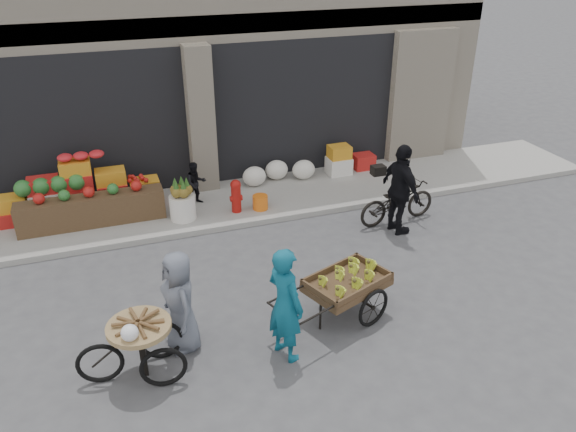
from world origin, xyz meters
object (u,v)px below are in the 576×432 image
object	(u,v)px
bicycle	(397,201)
vendor_grey	(180,302)
pineapple_bin	(183,207)
orange_bucket	(260,202)
tricycle_cart	(140,341)
cyclist	(400,190)
vendor_woman	(285,304)
banana_cart	(345,282)
seated_person	(196,183)
fire_hydrant	(236,195)

from	to	relation	value
bicycle	vendor_grey	bearing A→B (deg)	110.97
pineapple_bin	vendor_grey	bearing A→B (deg)	-99.97
pineapple_bin	vendor_grey	xyz separation A→B (m)	(-0.66, -3.75, 0.40)
pineapple_bin	orange_bucket	bearing A→B (deg)	-3.58
orange_bucket	tricycle_cart	xyz separation A→B (m)	(-2.87, -4.06, 0.30)
orange_bucket	cyclist	world-z (taller)	cyclist
bicycle	cyclist	world-z (taller)	cyclist
pineapple_bin	orange_bucket	xyz separation A→B (m)	(1.60, -0.10, -0.10)
vendor_woman	bicycle	bearing A→B (deg)	-70.05
pineapple_bin	banana_cart	size ratio (longest dim) A/B	0.23
seated_person	vendor_woman	bearing A→B (deg)	-97.03
vendor_woman	banana_cart	bearing A→B (deg)	-86.78
orange_bucket	bicycle	distance (m)	2.82
vendor_woman	cyclist	distance (m)	4.21
orange_bucket	cyclist	bearing A→B (deg)	-35.23
bicycle	pineapple_bin	bearing A→B (deg)	66.25
orange_bucket	vendor_grey	bearing A→B (deg)	-121.77
seated_person	vendor_grey	size ratio (longest dim) A/B	0.61
fire_hydrant	tricycle_cart	size ratio (longest dim) A/B	0.49
fire_hydrant	vendor_woman	world-z (taller)	vendor_woman
vendor_woman	cyclist	world-z (taller)	cyclist
tricycle_cart	vendor_grey	bearing A→B (deg)	39.41
orange_bucket	seated_person	distance (m)	1.42
fire_hydrant	pineapple_bin	bearing A→B (deg)	177.40
seated_person	banana_cart	bearing A→B (deg)	-82.69
vendor_woman	tricycle_cart	world-z (taller)	vendor_woman
seated_person	tricycle_cart	size ratio (longest dim) A/B	0.64
banana_cart	bicycle	world-z (taller)	bicycle
seated_person	vendor_grey	distance (m)	4.48
banana_cart	cyclist	size ratio (longest dim) A/B	1.23
tricycle_cart	bicycle	xyz separation A→B (m)	(5.39, 2.82, -0.11)
fire_hydrant	banana_cart	world-z (taller)	banana_cart
tricycle_cart	vendor_woman	bearing A→B (deg)	-2.15
banana_cart	tricycle_cart	bearing A→B (deg)	164.67
vendor_woman	cyclist	bearing A→B (deg)	-72.32
pineapple_bin	vendor_woman	size ratio (longest dim) A/B	0.30
pineapple_bin	tricycle_cart	size ratio (longest dim) A/B	0.36
vendor_grey	bicycle	distance (m)	5.36
fire_hydrant	vendor_woman	size ratio (longest dim) A/B	0.41
fire_hydrant	seated_person	distance (m)	0.96
vendor_woman	cyclist	size ratio (longest dim) A/B	0.95
banana_cart	tricycle_cart	size ratio (longest dim) A/B	1.55
seated_person	cyclist	world-z (taller)	cyclist
tricycle_cart	bicycle	world-z (taller)	tricycle_cart
fire_hydrant	seated_person	size ratio (longest dim) A/B	0.76
banana_cart	cyclist	world-z (taller)	cyclist
banana_cart	pineapple_bin	bearing A→B (deg)	94.23
pineapple_bin	tricycle_cart	world-z (taller)	tricycle_cart
seated_person	cyclist	size ratio (longest dim) A/B	0.51
orange_bucket	banana_cart	distance (m)	3.80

